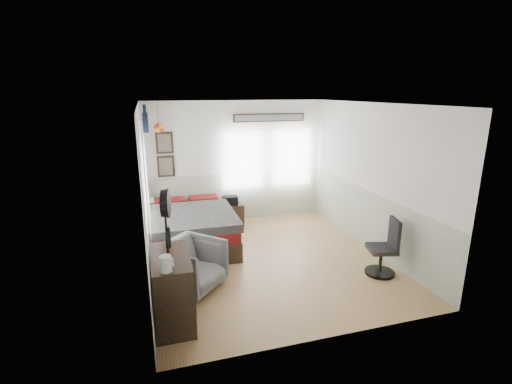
{
  "coord_description": "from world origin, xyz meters",
  "views": [
    {
      "loc": [
        -1.92,
        -5.71,
        2.9
      ],
      "look_at": [
        -0.1,
        0.4,
        1.15
      ],
      "focal_mm": 26.0,
      "sensor_mm": 36.0,
      "label": 1
    }
  ],
  "objects_px": {
    "nightstand": "(231,215)",
    "task_chair": "(385,252)",
    "bed": "(192,228)",
    "armchair": "(192,265)",
    "dresser": "(172,289)"
  },
  "relations": [
    {
      "from": "nightstand",
      "to": "dresser",
      "type": "bearing_deg",
      "value": -128.96
    },
    {
      "from": "nightstand",
      "to": "armchair",
      "type": "bearing_deg",
      "value": -128.9
    },
    {
      "from": "bed",
      "to": "task_chair",
      "type": "xyz_separation_m",
      "value": [
        2.84,
        -2.11,
        0.04
      ]
    },
    {
      "from": "dresser",
      "to": "nightstand",
      "type": "height_order",
      "value": "dresser"
    },
    {
      "from": "bed",
      "to": "dresser",
      "type": "height_order",
      "value": "dresser"
    },
    {
      "from": "bed",
      "to": "task_chair",
      "type": "relative_size",
      "value": 2.33
    },
    {
      "from": "dresser",
      "to": "nightstand",
      "type": "distance_m",
      "value": 3.54
    },
    {
      "from": "bed",
      "to": "nightstand",
      "type": "distance_m",
      "value": 1.23
    },
    {
      "from": "nightstand",
      "to": "task_chair",
      "type": "distance_m",
      "value": 3.46
    },
    {
      "from": "bed",
      "to": "armchair",
      "type": "xyz_separation_m",
      "value": [
        -0.2,
        -1.68,
        0.03
      ]
    },
    {
      "from": "armchair",
      "to": "nightstand",
      "type": "distance_m",
      "value": 2.72
    },
    {
      "from": "bed",
      "to": "task_chair",
      "type": "height_order",
      "value": "task_chair"
    },
    {
      "from": "dresser",
      "to": "task_chair",
      "type": "relative_size",
      "value": 1.06
    },
    {
      "from": "dresser",
      "to": "task_chair",
      "type": "bearing_deg",
      "value": 5.2
    },
    {
      "from": "bed",
      "to": "armchair",
      "type": "height_order",
      "value": "armchair"
    }
  ]
}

